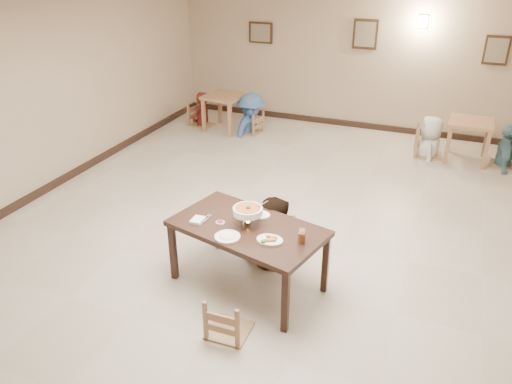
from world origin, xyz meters
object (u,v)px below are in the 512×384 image
at_px(chair_far, 270,220).
at_px(bg_table_right, 470,128).
at_px(bg_chair_rl, 432,128).
at_px(bg_chair_rr, 508,140).
at_px(chair_near, 228,297).
at_px(bg_chair_ll, 201,104).
at_px(bg_diner_a, 200,92).
at_px(curry_warmer, 248,211).
at_px(bg_diner_c, 434,117).
at_px(bg_diner_d, 512,125).
at_px(drink_glass, 302,237).
at_px(bg_diner_b, 251,93).
at_px(bg_table_left, 224,101).
at_px(bg_chair_lr, 251,113).
at_px(main_diner, 272,198).
at_px(main_table, 248,232).

xyz_separation_m(chair_far, bg_table_right, (2.30, 4.38, 0.11)).
relative_size(bg_chair_rl, bg_chair_rr, 1.11).
relative_size(chair_near, bg_chair_ll, 0.92).
distance_m(bg_chair_rr, bg_diner_a, 6.19).
height_order(curry_warmer, bg_diner_c, bg_diner_c).
xyz_separation_m(bg_diner_a, bg_diner_d, (6.18, 0.04, 0.02)).
distance_m(chair_far, bg_chair_rl, 4.65).
height_order(drink_glass, bg_diner_c, bg_diner_c).
height_order(bg_chair_rl, bg_diner_b, bg_diner_b).
height_order(bg_table_left, bg_chair_lr, bg_chair_lr).
bearing_deg(bg_chair_lr, bg_table_right, 106.12).
xyz_separation_m(chair_far, bg_diner_b, (-2.01, 4.29, 0.34)).
relative_size(chair_far, bg_chair_ll, 1.07).
xyz_separation_m(chair_far, bg_chair_rr, (2.96, 4.35, -0.03)).
xyz_separation_m(drink_glass, bg_table_right, (1.64, 5.17, -0.24)).
distance_m(main_diner, bg_table_left, 5.08).
height_order(main_diner, bg_diner_b, main_diner).
relative_size(chair_far, bg_chair_rl, 0.96).
distance_m(bg_table_left, bg_chair_rl, 4.26).
bearing_deg(bg_diner_c, bg_chair_lr, -97.78).
distance_m(chair_near, drink_glass, 0.99).
bearing_deg(bg_chair_ll, main_diner, -135.44).
distance_m(main_table, bg_table_left, 5.58).
height_order(main_diner, bg_table_right, main_diner).
xyz_separation_m(drink_glass, bg_chair_lr, (-2.67, 5.08, -0.43)).
bearing_deg(chair_far, bg_table_right, 79.45).
relative_size(main_diner, bg_diner_b, 1.01).
relative_size(main_diner, drink_glass, 11.01).
distance_m(chair_near, bg_diner_a, 6.72).
bearing_deg(bg_chair_ll, chair_near, -142.40).
bearing_deg(bg_chair_rr, drink_glass, -17.06).
distance_m(bg_chair_ll, bg_diner_b, 1.27).
distance_m(main_diner, bg_chair_rr, 5.30).
xyz_separation_m(chair_near, curry_warmer, (-0.14, 0.86, 0.53)).
relative_size(chair_near, bg_chair_rl, 0.82).
bearing_deg(bg_chair_rl, bg_diner_c, 84.29).
bearing_deg(main_diner, bg_chair_rl, -109.24).
bearing_deg(main_table, bg_chair_lr, 126.08).
xyz_separation_m(bg_diner_b, bg_diner_d, (4.97, 0.06, -0.08)).
distance_m(chair_near, bg_chair_ll, 6.71).
distance_m(main_diner, bg_diner_d, 5.29).
bearing_deg(chair_near, curry_warmer, -81.93).
bearing_deg(bg_chair_rr, main_table, -23.48).
height_order(main_diner, bg_diner_a, main_diner).
xyz_separation_m(bg_table_left, bg_chair_rr, (5.58, 0.10, -0.15)).
height_order(bg_table_left, bg_chair_rl, bg_chair_rl).
distance_m(main_diner, bg_diner_c, 4.69).
height_order(curry_warmer, bg_chair_rl, curry_warmer).
bearing_deg(chair_far, curry_warmer, -74.78).
distance_m(main_table, main_diner, 0.64).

